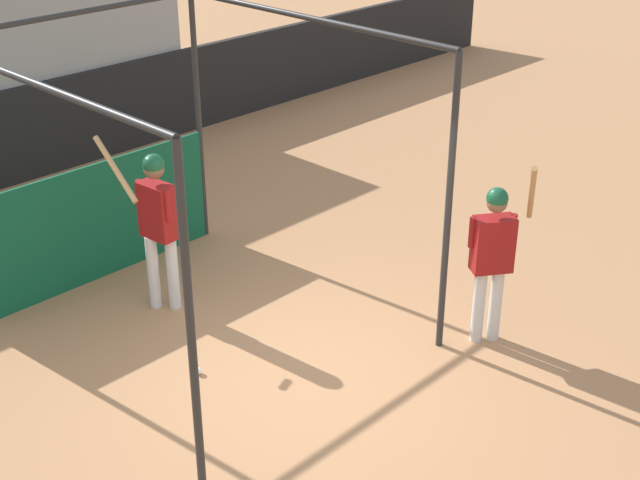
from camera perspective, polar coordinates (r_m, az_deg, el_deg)
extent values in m
plane|color=#A8754C|center=(8.82, -0.65, -9.14)|extent=(60.00, 60.00, 0.00)
cube|color=maroon|center=(14.05, -19.68, 9.75)|extent=(0.45, 0.40, 0.10)
cube|color=maroon|center=(14.29, -17.72, 10.30)|extent=(0.45, 0.40, 0.10)
cube|color=maroon|center=(14.38, -18.21, 11.29)|extent=(0.45, 0.06, 0.40)
cube|color=maroon|center=(14.54, -15.83, 10.82)|extent=(0.45, 0.40, 0.10)
cube|color=maroon|center=(14.64, -16.32, 11.80)|extent=(0.45, 0.06, 0.40)
cube|color=maroon|center=(14.82, -14.00, 11.31)|extent=(0.45, 0.40, 0.10)
cube|color=maroon|center=(14.91, -14.48, 12.27)|extent=(0.45, 0.06, 0.40)
cube|color=maroon|center=(15.10, -12.23, 11.78)|extent=(0.45, 0.40, 0.10)
cube|color=maroon|center=(15.20, -12.71, 12.72)|extent=(0.45, 0.06, 0.40)
cube|color=maroon|center=(14.88, -19.50, 12.26)|extent=(0.45, 0.40, 0.10)
cube|color=maroon|center=(15.13, -17.64, 12.74)|extent=(0.45, 0.40, 0.10)
cube|color=maroon|center=(15.23, -18.11, 13.66)|extent=(0.45, 0.06, 0.40)
cube|color=maroon|center=(15.39, -15.84, 13.19)|extent=(0.45, 0.40, 0.10)
cube|color=maroon|center=(15.50, -16.30, 14.10)|extent=(0.45, 0.06, 0.40)
cube|color=maroon|center=(15.67, -14.09, 13.62)|extent=(0.45, 0.40, 0.10)
cube|color=maroon|center=(15.77, -14.55, 14.51)|extent=(0.45, 0.06, 0.40)
cylinder|color=#282828|center=(6.70, -8.24, -6.15)|extent=(0.07, 0.07, 3.11)
cylinder|color=#282828|center=(8.72, 8.21, 1.95)|extent=(0.07, 0.07, 3.11)
cylinder|color=#282828|center=(11.20, -7.77, 7.59)|extent=(0.07, 0.07, 3.11)
cylinder|color=#282828|center=(7.56, -18.19, 9.65)|extent=(0.06, 3.82, 0.06)
cylinder|color=#282828|center=(9.40, -0.80, 14.05)|extent=(0.06, 3.82, 0.06)
cylinder|color=#282828|center=(9.93, -15.64, 13.78)|extent=(3.16, 0.06, 0.06)
cube|color=#0F5133|center=(10.67, -14.03, 1.12)|extent=(3.09, 0.03, 1.42)
cylinder|color=silver|center=(9.95, -9.40, -2.09)|extent=(0.14, 0.14, 0.88)
cylinder|color=silver|center=(10.01, -10.62, -2.02)|extent=(0.14, 0.14, 0.88)
cube|color=maroon|center=(9.65, -10.36, 1.86)|extent=(0.26, 0.43, 0.62)
sphere|color=brown|center=(9.46, -10.59, 4.50)|extent=(0.22, 0.22, 0.22)
sphere|color=#144C2D|center=(9.45, -10.62, 4.77)|extent=(0.23, 0.23, 0.23)
cylinder|color=maroon|center=(9.42, -9.73, 2.21)|extent=(0.08, 0.08, 0.34)
cylinder|color=maroon|center=(9.72, -11.45, 2.85)|extent=(0.08, 0.08, 0.34)
cylinder|color=#AD7F4C|center=(9.46, -12.97, 4.45)|extent=(0.12, 0.75, 0.55)
sphere|color=#AD7F4C|center=(9.71, -11.00, 3.63)|extent=(0.08, 0.08, 0.08)
cylinder|color=silver|center=(9.39, 10.11, -4.18)|extent=(0.18, 0.18, 0.83)
cylinder|color=silver|center=(9.45, 11.16, -4.06)|extent=(0.18, 0.18, 0.83)
cube|color=maroon|center=(9.08, 11.01, -0.27)|extent=(0.46, 0.41, 0.59)
sphere|color=brown|center=(8.89, 11.26, 2.37)|extent=(0.21, 0.21, 0.21)
sphere|color=#144C2D|center=(8.87, 11.28, 2.64)|extent=(0.22, 0.22, 0.22)
cylinder|color=maroon|center=(8.99, 9.72, 0.48)|extent=(0.10, 0.10, 0.32)
cylinder|color=maroon|center=(9.14, 12.24, 0.70)|extent=(0.10, 0.10, 0.32)
cylinder|color=#AD7F4C|center=(8.99, 13.39, 2.94)|extent=(0.51, 0.33, 0.75)
sphere|color=#AD7F4C|center=(9.14, 11.60, 1.05)|extent=(0.08, 0.08, 0.08)
sphere|color=white|center=(9.00, -7.79, -8.31)|extent=(0.07, 0.07, 0.07)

